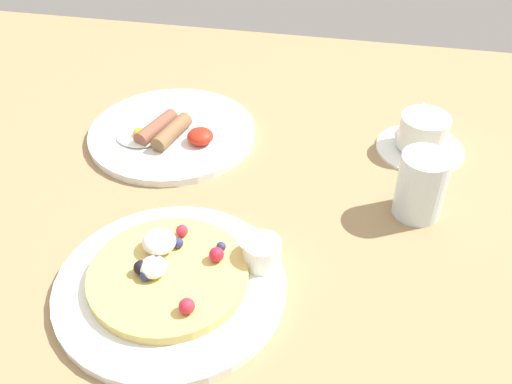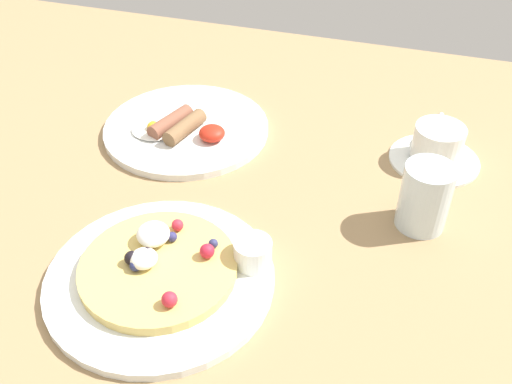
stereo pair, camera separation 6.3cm
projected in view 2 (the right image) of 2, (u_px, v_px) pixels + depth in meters
name	position (u px, v px, depth m)	size (l,w,h in m)	color
ground_plane	(230.00, 219.00, 0.79)	(2.01, 1.14, 0.03)	#977952
pancake_plate	(160.00, 278.00, 0.68)	(0.27, 0.27, 0.01)	white
pancake_with_berries	(158.00, 264.00, 0.67)	(0.18, 0.18, 0.04)	#D3B55F
syrup_ramekin	(253.00, 252.00, 0.68)	(0.05, 0.05, 0.03)	white
breakfast_plate	(187.00, 128.00, 0.92)	(0.26, 0.26, 0.01)	silver
fried_breakfast	(180.00, 127.00, 0.90)	(0.15, 0.09, 0.03)	brown
coffee_saucer	(434.00, 159.00, 0.86)	(0.13, 0.13, 0.01)	white
coffee_cup	(438.00, 141.00, 0.84)	(0.07, 0.10, 0.05)	white
water_glass	(425.00, 197.00, 0.73)	(0.06, 0.06, 0.09)	silver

